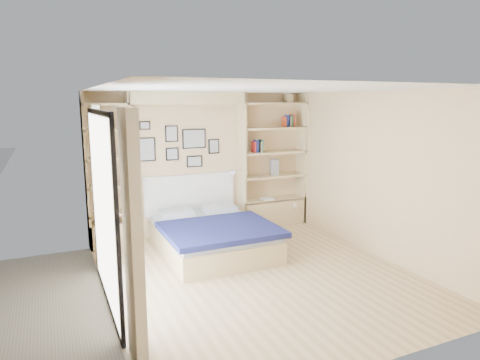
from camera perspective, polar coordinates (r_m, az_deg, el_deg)
name	(u,v)px	position (r m, az deg, el deg)	size (l,w,h in m)	color
ground	(258,275)	(6.01, 2.40, -12.54)	(4.50, 4.50, 0.00)	tan
room_shell	(195,181)	(6.91, -6.08, -0.18)	(4.50, 4.50, 4.50)	tan
bed	(212,235)	(6.80, -3.72, -7.36)	(1.66, 2.14, 1.07)	tan
photo_gallery	(177,145)	(7.48, -8.34, 4.66)	(1.48, 0.02, 0.82)	black
reading_lamps	(190,175)	(7.38, -6.62, 0.68)	(1.92, 0.12, 0.15)	silver
shelf_decor	(267,136)	(7.95, 3.68, 5.92)	(3.48, 0.23, 2.03)	#A51E1E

